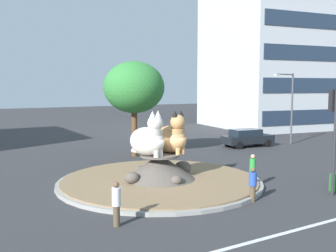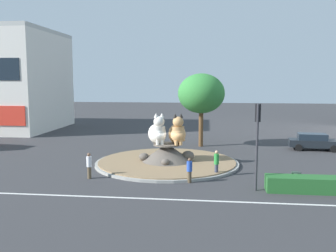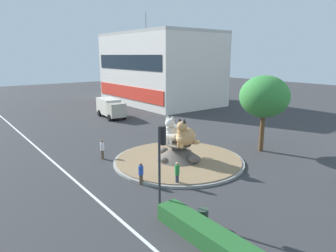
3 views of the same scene
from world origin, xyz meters
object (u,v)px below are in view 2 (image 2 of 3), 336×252
at_px(traffic_light_mast, 257,130).
at_px(pedestrian_white_shirt, 89,165).
at_px(cat_statue_calico, 177,133).
at_px(pedestrian_green_shirt, 216,162).
at_px(broadleaf_tree_behind_island, 201,94).
at_px(pedestrian_blue_shirt, 189,170).
at_px(litter_bin, 296,180).
at_px(sedan_on_far_lane, 314,141).
at_px(cat_statue_white, 158,132).

height_order(traffic_light_mast, pedestrian_white_shirt, traffic_light_mast).
bearing_deg(cat_statue_calico, pedestrian_green_shirt, 29.36).
xyz_separation_m(traffic_light_mast, pedestrian_white_shirt, (-10.53, 1.33, -2.63)).
height_order(broadleaf_tree_behind_island, pedestrian_green_shirt, broadleaf_tree_behind_island).
bearing_deg(pedestrian_blue_shirt, litter_bin, -75.60).
relative_size(broadleaf_tree_behind_island, sedan_on_far_lane, 1.51).
xyz_separation_m(cat_statue_calico, pedestrian_white_shirt, (-5.33, -4.85, -1.55)).
bearing_deg(litter_bin, pedestrian_blue_shirt, 178.22).
bearing_deg(sedan_on_far_lane, pedestrian_blue_shirt, -125.56).
distance_m(cat_statue_calico, pedestrian_blue_shirt, 5.45).
height_order(cat_statue_white, pedestrian_blue_shirt, cat_statue_white).
bearing_deg(pedestrian_white_shirt, pedestrian_blue_shirt, -131.41).
bearing_deg(pedestrian_blue_shirt, sedan_on_far_lane, -24.90).
distance_m(cat_statue_white, traffic_light_mast, 9.10).
bearing_deg(sedan_on_far_lane, cat_statue_white, -145.72).
distance_m(pedestrian_white_shirt, sedan_on_far_lane, 21.15).
relative_size(traffic_light_mast, pedestrian_green_shirt, 2.92).
relative_size(cat_statue_calico, pedestrian_green_shirt, 1.46).
relative_size(traffic_light_mast, pedestrian_blue_shirt, 3.24).
xyz_separation_m(broadleaf_tree_behind_island, pedestrian_white_shirt, (-6.90, -12.91, -4.22)).
xyz_separation_m(broadleaf_tree_behind_island, pedestrian_green_shirt, (1.37, -11.26, -4.20)).
bearing_deg(cat_statue_white, pedestrian_white_shirt, -62.46).
height_order(pedestrian_white_shirt, litter_bin, pedestrian_white_shirt).
bearing_deg(cat_statue_white, sedan_on_far_lane, 95.29).
distance_m(traffic_light_mast, broadleaf_tree_behind_island, 14.78).
xyz_separation_m(cat_statue_calico, sedan_on_far_lane, (11.99, 7.29, -1.65)).
relative_size(broadleaf_tree_behind_island, pedestrian_white_shirt, 4.15).
height_order(cat_statue_calico, traffic_light_mast, traffic_light_mast).
bearing_deg(pedestrian_white_shirt, pedestrian_green_shirt, -118.30).
bearing_deg(sedan_on_far_lane, broadleaf_tree_behind_island, -178.72).
relative_size(traffic_light_mast, sedan_on_far_lane, 1.08).
height_order(cat_statue_white, cat_statue_calico, cat_statue_white).
distance_m(cat_statue_calico, traffic_light_mast, 8.15).
height_order(traffic_light_mast, litter_bin, traffic_light_mast).
relative_size(cat_statue_white, pedestrian_blue_shirt, 1.73).
xyz_separation_m(pedestrian_white_shirt, pedestrian_green_shirt, (8.27, 1.65, 0.02)).
bearing_deg(traffic_light_mast, cat_statue_white, 56.04).
distance_m(cat_statue_white, cat_statue_calico, 1.51).
distance_m(pedestrian_white_shirt, litter_bin, 13.01).
height_order(cat_statue_calico, pedestrian_green_shirt, cat_statue_calico).
bearing_deg(cat_statue_white, litter_bin, 37.24).
bearing_deg(pedestrian_green_shirt, pedestrian_white_shirt, 90.97).
distance_m(traffic_light_mast, pedestrian_green_shirt, 4.56).
bearing_deg(pedestrian_green_shirt, litter_bin, -123.87).
xyz_separation_m(pedestrian_blue_shirt, litter_bin, (6.43, -0.20, -0.37)).
distance_m(traffic_light_mast, pedestrian_white_shirt, 10.93).
bearing_deg(pedestrian_green_shirt, cat_statue_calico, 32.19).
bearing_deg(broadleaf_tree_behind_island, cat_statue_calico, -100.97).
height_order(traffic_light_mast, broadleaf_tree_behind_island, broadleaf_tree_behind_island).
bearing_deg(litter_bin, sedan_on_far_lane, 70.97).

